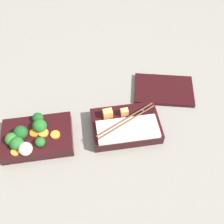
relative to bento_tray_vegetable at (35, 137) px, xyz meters
name	(u,v)px	position (x,y,z in m)	size (l,w,h in m)	color
ground_plane	(83,137)	(0.15, 0.00, -0.03)	(3.00, 3.00, 0.00)	gray
bento_tray_vegetable	(35,137)	(0.00, 0.00, 0.00)	(0.21, 0.14, 0.07)	black
bento_tray_rice	(126,126)	(0.28, 0.00, 0.00)	(0.21, 0.14, 0.07)	black
bento_lid	(164,90)	(0.45, 0.14, -0.02)	(0.21, 0.14, 0.01)	black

